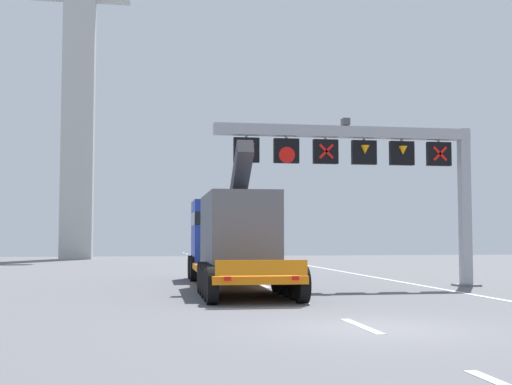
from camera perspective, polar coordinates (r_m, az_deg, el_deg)
name	(u,v)px	position (r m, az deg, el deg)	size (l,w,h in m)	color
ground	(374,329)	(15.20, 9.83, -11.17)	(112.00, 112.00, 0.00)	#5B5B60
lane_markings	(215,266)	(46.91, -3.45, -6.13)	(0.20, 79.36, 0.01)	silver
edge_line_right	(422,286)	(28.57, 13.76, -7.59)	(0.20, 63.00, 0.01)	silver
overhead_lane_gantry	(374,157)	(27.49, 9.86, 2.92)	(10.68, 0.90, 6.66)	#9EA0A5
heavy_haul_truck_orange	(230,237)	(27.57, -2.15, -3.71)	(3.17, 14.09, 5.30)	orange
bridge_pylon_distant	(80,39)	(65.19, -14.56, 12.36)	(9.00, 2.00, 39.03)	#B7B7B2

